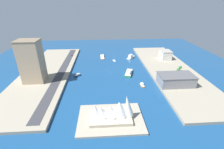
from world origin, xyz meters
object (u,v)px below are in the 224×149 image
Objects in this scene: ferry_green_doubledeck at (129,73)px; hotel_broad_white at (165,55)px; sailboat_small_white at (114,61)px; pickup_red at (72,55)px; opera_landmark at (112,111)px; sedan_silver at (56,75)px; barge_flat_brown at (102,57)px; ferry_white_commuter at (131,57)px; patrol_launch_navy at (78,75)px; warehouse_low_gray at (176,80)px; traffic_light_waterfront at (69,63)px; water_taxi_orange at (142,85)px; apartment_midrise_tan at (32,61)px.

hotel_broad_white is (-75.64, -53.81, 8.60)m from ferry_green_doubledeck.
sailboat_small_white reaches higher than pickup_red.
sedan_silver is at bearing -51.55° from opera_landmark.
barge_flat_brown is 55.02m from ferry_white_commuter.
sailboat_small_white is at bearing -135.31° from patrol_launch_navy.
barge_flat_brown is 107.79m from sedan_silver.
ferry_green_doubledeck is (-38.77, 79.47, 1.20)m from barge_flat_brown.
warehouse_low_gray is 10.21× the size of sedan_silver.
traffic_light_waterfront is (77.44, 24.00, 6.61)m from sailboat_small_white.
barge_flat_brown is 88.43m from ferry_green_doubledeck.
opera_landmark reaches higher than pickup_red.
warehouse_low_gray reaches higher than water_taxi_orange.
barge_flat_brown is at bearing -66.48° from water_taxi_orange.
apartment_midrise_tan reaches higher than pickup_red.
sedan_silver is (29.32, 3.77, 2.75)m from patrol_launch_navy.
patrol_launch_navy is 2.40× the size of pickup_red.
traffic_light_waterfront is at bearing -123.43° from apartment_midrise_tan.
warehouse_low_gray is 1.09× the size of opera_landmark.
warehouse_low_gray is 184.37m from apartment_midrise_tan.
sailboat_small_white is at bearing 134.15° from barge_flat_brown.
water_taxi_orange is at bearing 146.69° from traffic_light_waterfront.
sailboat_small_white is 121.42m from warehouse_low_gray.
pickup_red is 0.11× the size of opera_landmark.
patrol_launch_navy is 0.48× the size of hotel_broad_white.
opera_landmark reaches higher than water_taxi_orange.
apartment_midrise_tan is at bearing 56.57° from traffic_light_waterfront.
apartment_midrise_tan reaches higher than hotel_broad_white.
traffic_light_waterfront is (18.33, -34.48, 6.16)m from patrol_launch_navy.
ferry_white_commuter is 35.42m from sailboat_small_white.
warehouse_low_gray reaches higher than barge_flat_brown.
pickup_red is 0.68× the size of traffic_light_waterfront.
hotel_broad_white is at bearing -160.43° from apartment_midrise_tan.
pickup_red is at bearing -6.14° from ferry_white_commuter.
sailboat_small_white is at bearing -162.78° from traffic_light_waterfront.
ferry_green_doubledeck reaches higher than barge_flat_brown.
opera_landmark reaches higher than ferry_green_doubledeck.
sailboat_small_white is at bearing -72.89° from water_taxi_orange.
apartment_midrise_tan is 8.43× the size of traffic_light_waterfront.
hotel_broad_white is at bearing -125.19° from water_taxi_orange.
pickup_red is 50.07m from traffic_light_waterfront.
sailboat_small_white is 93.33m from hotel_broad_white.
ferry_green_doubledeck is 128.20m from pickup_red.
pickup_red is (97.70, -82.99, 1.66)m from ferry_green_doubledeck.
pickup_red is at bearing -47.55° from water_taxi_orange.
barge_flat_brown is 6.62× the size of sedan_silver.
sedan_silver is at bearing -149.43° from apartment_midrise_tan.
sedan_silver is 118.85m from opera_landmark.
warehouse_low_gray is at bearing 125.32° from sailboat_small_white.
barge_flat_brown is 72.77m from traffic_light_waterfront.
sedan_silver is at bearing 73.96° from traffic_light_waterfront.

